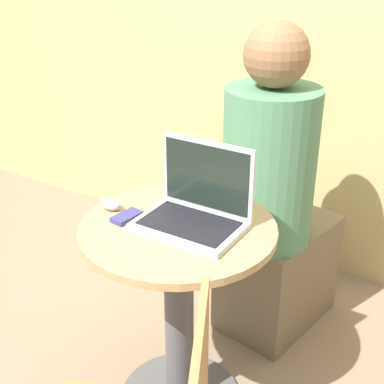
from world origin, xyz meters
name	(u,v)px	position (x,y,z in m)	size (l,w,h in m)	color
round_table	(179,296)	(0.00, 0.00, 0.47)	(0.62, 0.62, 0.74)	#4C4C51
laptop	(195,208)	(0.04, 0.04, 0.79)	(0.32, 0.22, 0.25)	#B7B7BC
cell_phone	(127,217)	(-0.16, -0.05, 0.74)	(0.07, 0.11, 0.02)	navy
computer_mouse	(110,204)	(-0.25, -0.03, 0.75)	(0.07, 0.04, 0.04)	#B2B2B7
person_seated	(274,214)	(0.09, 0.56, 0.55)	(0.41, 0.57, 1.30)	brown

